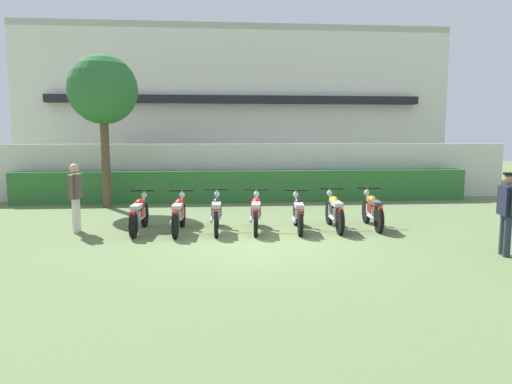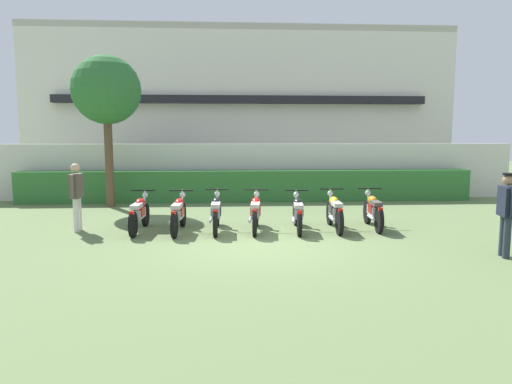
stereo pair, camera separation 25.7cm
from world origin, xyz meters
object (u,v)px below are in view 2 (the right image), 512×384
(motorcycle_in_row_5, at_px, (335,211))
(inspector_person, at_px, (76,191))
(parked_car, at_px, (153,168))
(motorcycle_in_row_0, at_px, (139,213))
(motorcycle_in_row_6, at_px, (373,210))
(officer_0, at_px, (507,208))
(motorcycle_in_row_2, at_px, (216,212))
(tree_near_inspector, at_px, (106,91))
(motorcycle_in_row_4, at_px, (298,213))
(motorcycle_in_row_1, at_px, (179,213))
(motorcycle_in_row_3, at_px, (256,212))

(motorcycle_in_row_5, distance_m, inspector_person, 6.26)
(parked_car, bearing_deg, motorcycle_in_row_0, -85.69)
(motorcycle_in_row_6, xyz_separation_m, officer_0, (1.64, -2.85, 0.49))
(inspector_person, bearing_deg, officer_0, -18.43)
(motorcycle_in_row_2, height_order, officer_0, officer_0)
(motorcycle_in_row_6, bearing_deg, tree_near_inspector, 66.28)
(motorcycle_in_row_4, relative_size, officer_0, 1.18)
(motorcycle_in_row_0, bearing_deg, motorcycle_in_row_4, -89.59)
(motorcycle_in_row_1, xyz_separation_m, motorcycle_in_row_6, (4.79, 0.14, 0.00))
(tree_near_inspector, distance_m, motorcycle_in_row_5, 8.25)
(motorcycle_in_row_0, bearing_deg, motorcycle_in_row_3, -90.37)
(motorcycle_in_row_1, xyz_separation_m, motorcycle_in_row_3, (1.85, -0.01, 0.01))
(motorcycle_in_row_1, height_order, motorcycle_in_row_6, motorcycle_in_row_6)
(motorcycle_in_row_5, bearing_deg, motorcycle_in_row_4, 94.82)
(motorcycle_in_row_1, bearing_deg, parked_car, 15.62)
(motorcycle_in_row_4, xyz_separation_m, officer_0, (3.55, -2.71, 0.50))
(motorcycle_in_row_0, bearing_deg, officer_0, -108.82)
(parked_car, bearing_deg, tree_near_inspector, -101.18)
(motorcycle_in_row_0, xyz_separation_m, motorcycle_in_row_3, (2.80, -0.12, 0.01))
(motorcycle_in_row_5, bearing_deg, inspector_person, 90.77)
(motorcycle_in_row_3, relative_size, officer_0, 1.14)
(motorcycle_in_row_4, bearing_deg, tree_near_inspector, 58.22)
(motorcycle_in_row_1, distance_m, motorcycle_in_row_3, 1.85)
(motorcycle_in_row_1, height_order, motorcycle_in_row_2, motorcycle_in_row_2)
(parked_car, height_order, motorcycle_in_row_3, parked_car)
(motorcycle_in_row_2, bearing_deg, motorcycle_in_row_1, 94.36)
(motorcycle_in_row_6, relative_size, inspector_person, 1.12)
(motorcycle_in_row_6, distance_m, officer_0, 3.32)
(motorcycle_in_row_4, relative_size, inspector_person, 1.16)
(tree_near_inspector, height_order, motorcycle_in_row_2, tree_near_inspector)
(motorcycle_in_row_2, bearing_deg, motorcycle_in_row_4, -90.78)
(motorcycle_in_row_3, bearing_deg, motorcycle_in_row_6, -81.57)
(motorcycle_in_row_6, height_order, inspector_person, inspector_person)
(tree_near_inspector, xyz_separation_m, motorcycle_in_row_0, (1.67, -3.99, -3.24))
(motorcycle_in_row_2, distance_m, officer_0, 6.20)
(tree_near_inspector, xyz_separation_m, motorcycle_in_row_6, (7.41, -3.96, -3.24))
(tree_near_inspector, height_order, motorcycle_in_row_6, tree_near_inspector)
(officer_0, bearing_deg, motorcycle_in_row_1, -10.42)
(parked_car, relative_size, motorcycle_in_row_1, 2.35)
(motorcycle_in_row_4, distance_m, inspector_person, 5.35)
(motorcycle_in_row_0, height_order, motorcycle_in_row_5, motorcycle_in_row_5)
(inspector_person, relative_size, officer_0, 1.02)
(motorcycle_in_row_4, bearing_deg, motorcycle_in_row_2, 93.40)
(parked_car, height_order, officer_0, parked_car)
(tree_near_inspector, relative_size, motorcycle_in_row_2, 2.47)
(motorcycle_in_row_2, relative_size, motorcycle_in_row_6, 1.06)
(motorcycle_in_row_3, xyz_separation_m, inspector_person, (-4.30, 0.26, 0.51))
(motorcycle_in_row_1, distance_m, motorcycle_in_row_6, 4.79)
(parked_car, xyz_separation_m, officer_0, (8.37, -11.21, 0.01))
(motorcycle_in_row_3, height_order, officer_0, officer_0)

